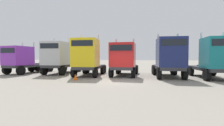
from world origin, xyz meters
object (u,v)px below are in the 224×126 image
semi_truck_purple (22,59)px  semi_truck_teal (215,58)px  semi_truck_yellow (87,57)px  semi_truck_navy (169,57)px  semi_truck_silver (58,58)px  traffic_cone_far (75,77)px  semi_truck_red (124,59)px

semi_truck_purple → semi_truck_teal: (20.81, -0.01, 0.15)m
semi_truck_yellow → semi_truck_navy: (8.21, 0.63, 0.00)m
semi_truck_silver → traffic_cone_far: size_ratio=11.51×
traffic_cone_far → semi_truck_silver: bearing=136.4°
semi_truck_purple → traffic_cone_far: bearing=74.1°
semi_truck_teal → semi_truck_navy: bearing=-96.4°
traffic_cone_far → semi_truck_teal: bearing=16.2°
semi_truck_navy → semi_truck_silver: bearing=-97.6°
semi_truck_red → semi_truck_purple: bearing=-89.8°
semi_truck_navy → semi_truck_red: bearing=-98.1°
semi_truck_yellow → semi_truck_silver: bearing=-110.9°
semi_truck_yellow → semi_truck_purple: bearing=-99.4°
semi_truck_silver → semi_truck_yellow: size_ratio=1.04×
traffic_cone_far → semi_truck_navy: bearing=23.8°
semi_truck_red → semi_truck_teal: 8.37m
semi_truck_purple → semi_truck_yellow: bearing=92.1°
semi_truck_silver → semi_truck_navy: (12.39, -0.49, 0.03)m
semi_truck_silver → semi_truck_navy: size_ratio=1.02×
semi_truck_purple → semi_truck_yellow: 8.74m
semi_truck_red → semi_truck_yellow: bearing=-78.3°
semi_truck_silver → semi_truck_red: (7.90, -0.27, -0.18)m
semi_truck_purple → semi_truck_red: semi_truck_red is taller
semi_truck_navy → semi_truck_teal: 3.88m
semi_truck_yellow → semi_truck_teal: 12.10m
semi_truck_purple → semi_truck_silver: 4.59m
semi_truck_red → semi_truck_teal: (8.37, -0.32, 0.11)m
semi_truck_purple → semi_truck_red: size_ratio=1.03×
semi_truck_silver → semi_truck_teal: size_ratio=0.98×
semi_truck_silver → semi_truck_red: 7.91m
semi_truck_navy → semi_truck_teal: (3.88, -0.10, -0.10)m
semi_truck_yellow → semi_truck_navy: size_ratio=0.98×
semi_truck_purple → semi_truck_yellow: size_ratio=1.00×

